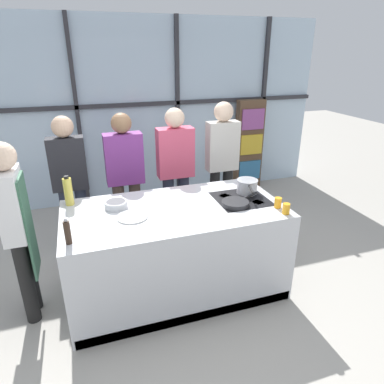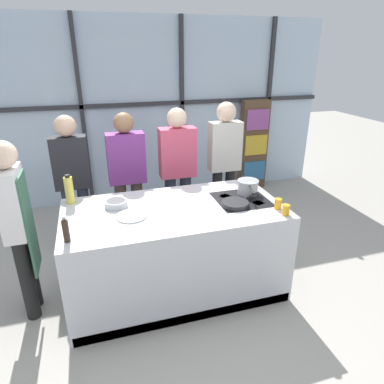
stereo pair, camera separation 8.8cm
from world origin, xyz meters
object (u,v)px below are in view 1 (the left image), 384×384
(spectator_center_left, at_px, (125,174))
(white_plate, at_px, (132,217))
(pepper_grinder, at_px, (67,232))
(juice_glass_far, at_px, (278,203))
(mixing_bowl, at_px, (116,204))
(frying_pan, at_px, (236,203))
(juice_glass_near, at_px, (286,209))
(chef, at_px, (17,223))
(oil_bottle, at_px, (68,191))
(spectator_far_left, at_px, (70,178))
(saucepan, at_px, (247,186))
(spectator_center_right, at_px, (176,167))
(spectator_far_right, at_px, (222,159))

(spectator_center_left, distance_m, white_plate, 1.13)
(white_plate, bearing_deg, pepper_grinder, -152.05)
(spectator_center_left, height_order, juice_glass_far, spectator_center_left)
(mixing_bowl, distance_m, juice_glass_far, 1.55)
(frying_pan, relative_size, juice_glass_near, 4.44)
(pepper_grinder, distance_m, juice_glass_far, 1.90)
(chef, distance_m, oil_bottle, 0.56)
(spectator_far_left, bearing_deg, saucepan, 152.12)
(spectator_center_right, height_order, juice_glass_far, spectator_center_right)
(frying_pan, height_order, mixing_bowl, mixing_bowl)
(spectator_center_left, xyz_separation_m, mixing_bowl, (-0.21, -0.87, 0.01))
(chef, height_order, juice_glass_far, chef)
(chef, height_order, spectator_far_left, spectator_far_left)
(frying_pan, height_order, white_plate, frying_pan)
(spectator_far_left, height_order, spectator_center_left, spectator_far_left)
(chef, relative_size, white_plate, 6.00)
(spectator_far_left, bearing_deg, pepper_grinder, 89.42)
(spectator_far_left, distance_m, saucepan, 2.00)
(spectator_center_right, distance_m, juice_glass_far, 1.49)
(saucepan, bearing_deg, oil_bottle, 170.94)
(chef, height_order, juice_glass_near, chef)
(pepper_grinder, bearing_deg, white_plate, 27.95)
(frying_pan, distance_m, oil_bottle, 1.62)
(saucepan, height_order, mixing_bowl, saucepan)
(spectator_center_right, bearing_deg, spectator_far_left, 0.00)
(white_plate, bearing_deg, spectator_center_right, 57.20)
(spectator_center_right, height_order, frying_pan, spectator_center_right)
(spectator_center_right, xyz_separation_m, pepper_grinder, (-1.27, -1.41, 0.06))
(saucepan, distance_m, pepper_grinder, 1.84)
(spectator_far_left, xyz_separation_m, white_plate, (0.52, -1.13, -0.04))
(chef, bearing_deg, frying_pan, 84.82)
(white_plate, distance_m, oil_bottle, 0.72)
(oil_bottle, bearing_deg, pepper_grinder, -90.75)
(white_plate, relative_size, juice_glass_near, 2.77)
(frying_pan, bearing_deg, juice_glass_far, -25.95)
(mixing_bowl, bearing_deg, juice_glass_far, -18.36)
(oil_bottle, xyz_separation_m, pepper_grinder, (-0.01, -0.76, -0.04))
(spectator_far_right, bearing_deg, spectator_center_right, 0.00)
(oil_bottle, bearing_deg, juice_glass_near, -24.04)
(spectator_center_right, distance_m, mixing_bowl, 1.20)
(spectator_center_left, height_order, mixing_bowl, spectator_center_left)
(oil_bottle, height_order, juice_glass_far, oil_bottle)
(white_plate, bearing_deg, chef, 172.44)
(oil_bottle, height_order, juice_glass_near, oil_bottle)
(spectator_far_left, relative_size, spectator_far_right, 0.96)
(white_plate, relative_size, oil_bottle, 0.94)
(juice_glass_near, bearing_deg, frying_pan, 138.75)
(chef, xyz_separation_m, spectator_far_right, (2.31, 1.00, 0.04))
(spectator_far_left, distance_m, white_plate, 1.24)
(spectator_center_right, xyz_separation_m, mixing_bowl, (-0.84, -0.87, -0.00))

